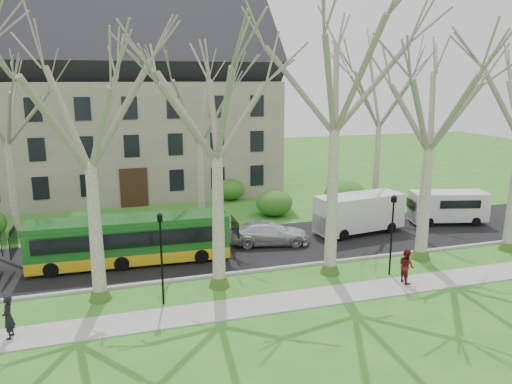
# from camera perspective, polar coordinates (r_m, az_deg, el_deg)

# --- Properties ---
(ground) EXTENTS (120.00, 120.00, 0.00)m
(ground) POSITION_cam_1_polar(r_m,az_deg,el_deg) (26.34, 2.47, -10.10)
(ground) COLOR #307320
(ground) RESTS_ON ground
(sidewalk) EXTENTS (70.00, 2.00, 0.06)m
(sidewalk) POSITION_cam_1_polar(r_m,az_deg,el_deg) (24.20, 4.51, -12.22)
(sidewalk) COLOR gray
(sidewalk) RESTS_ON ground
(road) EXTENTS (80.00, 8.00, 0.06)m
(road) POSITION_cam_1_polar(r_m,az_deg,el_deg) (31.22, -0.95, -6.30)
(road) COLOR black
(road) RESTS_ON ground
(curb) EXTENTS (80.00, 0.25, 0.14)m
(curb) POSITION_cam_1_polar(r_m,az_deg,el_deg) (27.63, 1.42, -8.82)
(curb) COLOR #A5A39E
(curb) RESTS_ON ground
(building) EXTENTS (26.50, 12.20, 16.00)m
(building) POSITION_cam_1_polar(r_m,az_deg,el_deg) (46.92, -14.69, 9.75)
(building) COLOR gray
(building) RESTS_ON ground
(tree_row_verge) EXTENTS (49.00, 7.00, 14.00)m
(tree_row_verge) POSITION_cam_1_polar(r_m,az_deg,el_deg) (24.76, 2.39, 5.26)
(tree_row_verge) COLOR gray
(tree_row_verge) RESTS_ON ground
(tree_row_far) EXTENTS (33.00, 7.00, 12.00)m
(tree_row_far) POSITION_cam_1_polar(r_m,az_deg,el_deg) (34.78, -5.67, 5.74)
(tree_row_far) COLOR gray
(tree_row_far) RESTS_ON ground
(lamp_row) EXTENTS (36.22, 0.22, 4.30)m
(lamp_row) POSITION_cam_1_polar(r_m,az_deg,el_deg) (24.56, 3.32, -5.43)
(lamp_row) COLOR black
(lamp_row) RESTS_ON ground
(hedges) EXTENTS (30.60, 8.60, 2.00)m
(hedges) POSITION_cam_1_polar(r_m,az_deg,el_deg) (38.13, -11.33, -1.47)
(hedges) COLOR #195418
(hedges) RESTS_ON ground
(bus_follow) EXTENTS (10.97, 2.69, 2.72)m
(bus_follow) POSITION_cam_1_polar(r_m,az_deg,el_deg) (28.96, -14.14, -5.34)
(bus_follow) COLOR #17511B
(bus_follow) RESTS_ON road
(sedan) EXTENTS (5.34, 3.06, 1.46)m
(sedan) POSITION_cam_1_polar(r_m,az_deg,el_deg) (31.47, 1.52, -4.68)
(sedan) COLOR silver
(sedan) RESTS_ON road
(van_a) EXTENTS (6.23, 2.95, 2.62)m
(van_a) POSITION_cam_1_polar(r_m,az_deg,el_deg) (34.30, 11.70, -2.46)
(van_a) COLOR silver
(van_a) RESTS_ON road
(van_b) EXTENTS (5.59, 3.17, 2.30)m
(van_b) POSITION_cam_1_polar(r_m,az_deg,el_deg) (38.39, 21.09, -1.67)
(van_b) COLOR silver
(van_b) RESTS_ON road
(pedestrian_a) EXTENTS (0.53, 0.72, 1.80)m
(pedestrian_a) POSITION_cam_1_polar(r_m,az_deg,el_deg) (22.80, -26.47, -12.68)
(pedestrian_a) COLOR black
(pedestrian_a) RESTS_ON sidewalk
(pedestrian_b) EXTENTS (0.68, 0.87, 1.77)m
(pedestrian_b) POSITION_cam_1_polar(r_m,az_deg,el_deg) (26.81, 16.79, -8.08)
(pedestrian_b) COLOR #551315
(pedestrian_b) RESTS_ON sidewalk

